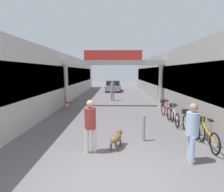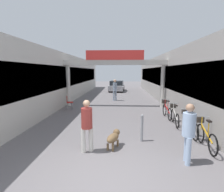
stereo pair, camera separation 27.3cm
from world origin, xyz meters
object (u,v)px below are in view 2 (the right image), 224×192
Objects in this scene: bicycle_red_farthest at (167,110)px; bollard_post_metal at (142,128)px; bicycle_silver_third at (175,115)px; dog_on_leash at (114,137)px; bicycle_orange_nearest at (205,134)px; bicycle_blue_second at (189,124)px; cafe_chair_red_nearer at (69,101)px; parked_car_silver at (117,86)px; pedestrian_companion at (189,130)px; pedestrian_carrying_crate at (115,88)px; pedestrian_with_dog at (87,123)px.

bollard_post_metal reaches higher than bicycle_red_farthest.
bicycle_silver_third is at bearing -86.91° from bicycle_red_farthest.
bicycle_orange_nearest is at bearing 3.61° from dog_on_leash.
bicycle_blue_second reaches higher than cafe_chair_red_nearer.
parked_car_silver is at bearing 102.36° from bicycle_silver_third.
bicycle_silver_third is (0.73, 3.59, -0.51)m from pedestrian_companion.
bicycle_silver_third is 1.00× the size of bicycle_red_farthest.
cafe_chair_red_nearer is at bearing -128.70° from pedestrian_carrying_crate.
dog_on_leash is at bearing -89.03° from parked_car_silver.
dog_on_leash is at bearing -176.39° from bicycle_orange_nearest.
bicycle_silver_third is at bearing 97.05° from bicycle_blue_second.
bicycle_silver_third reaches higher than dog_on_leash.
parked_car_silver is at bearing 94.51° from bollard_post_metal.
pedestrian_carrying_crate reaches higher than parked_car_silver.
pedestrian_with_dog reaches higher than bicycle_orange_nearest.
pedestrian_carrying_crate reaches higher than pedestrian_with_dog.
bicycle_blue_second is 7.52m from cafe_chair_red_nearer.
bicycle_silver_third is 1.89× the size of cafe_chair_red_nearer.
parked_car_silver reaches higher than cafe_chair_red_nearer.
parked_car_silver is (0.53, 17.02, -0.29)m from pedestrian_with_dog.
pedestrian_carrying_crate is 1.08× the size of bicycle_silver_third.
pedestrian_with_dog reaches higher than dog_on_leash.
parked_car_silver is at bearing 97.57° from pedestrian_companion.
pedestrian_companion is 0.98× the size of bicycle_orange_nearest.
bollard_post_metal reaches higher than bicycle_silver_third.
pedestrian_carrying_crate is 2.29× the size of dog_on_leash.
bicycle_orange_nearest is 2.52m from bicycle_silver_third.
bicycle_silver_third is at bearing 44.17° from dog_on_leash.
parked_car_silver is (-1.27, 16.09, 0.14)m from bollard_post_metal.
bicycle_orange_nearest is 3.75m from bicycle_red_farthest.
bicycle_blue_second is at bearing 93.40° from bicycle_orange_nearest.
bicycle_orange_nearest is at bearing -78.68° from parked_car_silver.
bicycle_blue_second is 0.41× the size of parked_car_silver.
bicycle_blue_second reaches higher than dog_on_leash.
bicycle_red_farthest is at bearing 50.56° from pedestrian_with_dog.
bicycle_red_farthest is (3.52, 4.28, -0.50)m from pedestrian_with_dog.
pedestrian_carrying_crate reaches higher than bicycle_silver_third.
bollard_post_metal is at bearing 169.17° from bicycle_orange_nearest.
pedestrian_companion is 0.40× the size of parked_car_silver.
pedestrian_with_dog is 2.07m from bollard_post_metal.
parked_car_silver reaches higher than bicycle_silver_third.
pedestrian_carrying_crate is at bearing 51.30° from cafe_chair_red_nearer.
pedestrian_companion is at bearing -23.31° from dog_on_leash.
bicycle_silver_third is (3.07, -6.62, -0.62)m from pedestrian_carrying_crate.
dog_on_leash is (0.29, -9.32, -0.70)m from pedestrian_carrying_crate.
pedestrian_with_dog reaches higher than bicycle_red_farthest.
bicycle_silver_third is at bearing 40.43° from pedestrian_with_dog.
parked_car_silver reaches higher than bollard_post_metal.
bicycle_blue_second is (0.89, 2.24, -0.51)m from pedestrian_companion.
bollard_post_metal is 16.14m from parked_car_silver.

